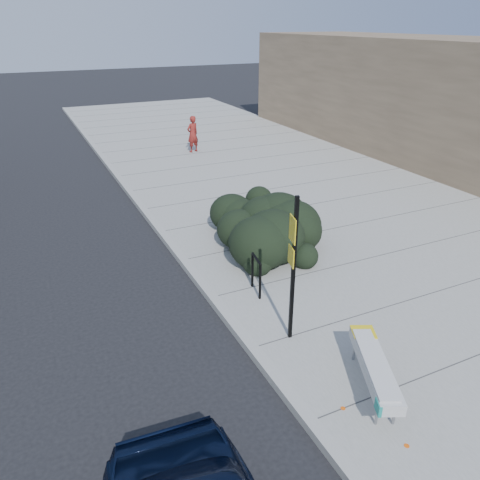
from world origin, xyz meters
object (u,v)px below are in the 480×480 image
object	(u,v)px
bench	(374,366)
sign_post	(293,263)
pedestrian	(193,134)
bike_rack	(256,272)

from	to	relation	value
bench	sign_post	distance (m)	2.25
pedestrian	bench	bearing A→B (deg)	60.35
sign_post	pedestrian	xyz separation A→B (m)	(3.28, 14.32, -0.81)
bench	bike_rack	bearing A→B (deg)	120.31
bench	sign_post	xyz separation A→B (m)	(-0.52, 1.84, 1.18)
bike_rack	pedestrian	distance (m)	12.93
bench	pedestrian	bearing A→B (deg)	105.17
bench	pedestrian	world-z (taller)	pedestrian
bike_rack	sign_post	bearing A→B (deg)	-86.61
bike_rack	sign_post	size ratio (longest dim) A/B	0.30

